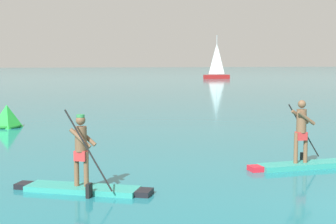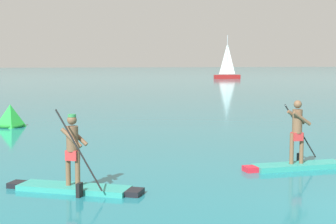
{
  "view_description": "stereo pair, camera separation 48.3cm",
  "coord_description": "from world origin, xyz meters",
  "px_view_note": "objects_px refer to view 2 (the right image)",
  "views": [
    {
      "loc": [
        -7.61,
        -7.3,
        2.84
      ],
      "look_at": [
        -2.88,
        10.45,
        1.0
      ],
      "focal_mm": 54.51,
      "sensor_mm": 36.0,
      "label": 1
    },
    {
      "loc": [
        -7.14,
        -7.42,
        2.84
      ],
      "look_at": [
        -2.88,
        10.45,
        1.0
      ],
      "focal_mm": 54.51,
      "sensor_mm": 36.0,
      "label": 2
    }
  ],
  "objects_px": {
    "paddleboarder_near_left": "(74,176)",
    "sailboat_right_horizon": "(227,73)",
    "paddleboarder_mid_center": "(299,156)",
    "race_marker_buoy": "(10,117)"
  },
  "relations": [
    {
      "from": "paddleboarder_near_left",
      "to": "race_marker_buoy",
      "type": "distance_m",
      "value": 11.94
    },
    {
      "from": "paddleboarder_mid_center",
      "to": "race_marker_buoy",
      "type": "height_order",
      "value": "paddleboarder_mid_center"
    },
    {
      "from": "paddleboarder_near_left",
      "to": "paddleboarder_mid_center",
      "type": "height_order",
      "value": "paddleboarder_near_left"
    },
    {
      "from": "paddleboarder_mid_center",
      "to": "sailboat_right_horizon",
      "type": "relative_size",
      "value": 0.45
    },
    {
      "from": "paddleboarder_mid_center",
      "to": "race_marker_buoy",
      "type": "xyz_separation_m",
      "value": [
        -8.02,
        10.75,
        0.07
      ]
    },
    {
      "from": "paddleboarder_near_left",
      "to": "sailboat_right_horizon",
      "type": "bearing_deg",
      "value": 95.43
    },
    {
      "from": "paddleboarder_mid_center",
      "to": "paddleboarder_near_left",
      "type": "bearing_deg",
      "value": -172.6
    },
    {
      "from": "paddleboarder_mid_center",
      "to": "sailboat_right_horizon",
      "type": "bearing_deg",
      "value": 69.31
    },
    {
      "from": "paddleboarder_near_left",
      "to": "paddleboarder_mid_center",
      "type": "bearing_deg",
      "value": 37.78
    },
    {
      "from": "paddleboarder_near_left",
      "to": "paddleboarder_mid_center",
      "type": "distance_m",
      "value": 6.01
    }
  ]
}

